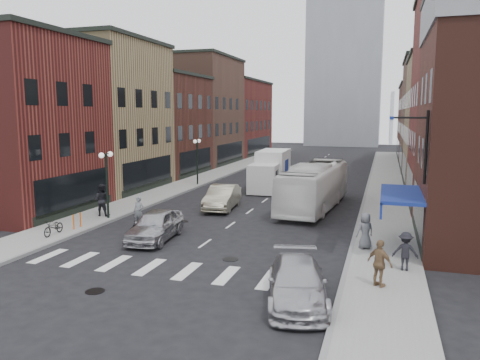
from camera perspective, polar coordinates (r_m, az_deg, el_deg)
name	(u,v)px	position (r m, az deg, el deg)	size (l,w,h in m)	color
ground	(197,249)	(22.45, -5.25, -8.40)	(160.00, 160.00, 0.00)	black
sidewalk_left	(203,178)	(45.54, -4.55, 0.18)	(3.00, 74.00, 0.15)	gray
sidewalk_right	(386,187)	(42.33, 17.35, -0.77)	(3.00, 74.00, 0.15)	gray
curb_left	(217,180)	(45.02, -2.78, 0.01)	(0.20, 74.00, 0.16)	gray
curb_right	(368,187)	(42.36, 15.31, -0.79)	(0.20, 74.00, 0.16)	gray
crosswalk_stripes	(169,269)	(19.84, -8.62, -10.70)	(12.00, 2.20, 0.01)	silver
bldg_left_near	(6,125)	(33.71, -26.61, 6.07)	(10.30, 9.20, 11.30)	maroon
bldg_left_mid_a	(94,116)	(41.09, -17.41, 7.48)	(10.30, 10.20, 12.30)	#A08558
bldg_left_mid_b	(151,125)	(49.67, -10.77, 6.61)	(10.30, 10.20, 10.30)	#472119
bldg_left_far_a	(193,111)	(59.60, -5.80, 8.39)	(10.30, 12.20, 13.30)	brown
bldg_left_far_b	(228,118)	(72.69, -1.43, 7.60)	(10.30, 16.20, 11.30)	maroon
bldg_right_mid_b	(469,122)	(44.37, 26.12, 6.40)	(10.30, 10.20, 11.30)	#A08558
bldg_right_far_a	(452,115)	(55.26, 24.44, 7.21)	(10.30, 12.20, 12.30)	brown
bldg_right_far_b	(438,122)	(69.19, 22.98, 6.51)	(10.30, 16.20, 10.30)	#472119
awning_blue	(397,196)	(22.68, 18.61, -1.80)	(1.80, 5.00, 0.78)	navy
billboard_sign	(394,119)	(20.36, 18.22, 7.05)	(1.52, 3.00, 3.70)	black
distant_tower	(347,18)	(99.95, 12.90, 18.71)	(14.00, 14.00, 50.00)	#9399A0
streetlamp_near	(107,172)	(28.77, -15.96, 0.92)	(0.32, 1.22, 4.11)	black
streetlamp_far	(197,153)	(41.13, -5.24, 3.30)	(0.32, 1.22, 4.11)	black
bike_rack	(77,221)	(27.10, -19.25, -4.73)	(0.08, 0.68, 0.80)	#D8590C
box_truck	(271,171)	(39.33, 3.76, 1.16)	(2.50, 7.51, 3.23)	silver
motorcycle_rider	(139,217)	(25.07, -12.17, -4.48)	(0.58, 2.05, 2.09)	black
transit_bus	(315,186)	(31.77, 9.09, -0.73)	(2.56, 10.96, 3.05)	white
sedan_left_near	(155,225)	(24.10, -10.27, -5.43)	(1.83, 4.54, 1.55)	#B4B4B9
sedan_left_far	(222,197)	(31.32, -2.18, -2.12)	(1.68, 4.83, 1.59)	#B2AC90
curb_car	(297,283)	(16.32, 6.98, -12.31)	(1.94, 4.78, 1.39)	#B3B2B7
parked_bicycle	(54,227)	(26.04, -21.76, -5.34)	(0.55, 1.57, 0.83)	black
ped_left_solo	(102,200)	(29.74, -16.49, -2.34)	(0.96, 0.55, 1.97)	black
ped_right_a	(405,251)	(19.95, 19.51, -8.19)	(1.01, 0.50, 1.56)	black
ped_right_b	(380,263)	(17.82, 16.68, -9.71)	(1.02, 0.51, 1.74)	brown
ped_right_c	(365,231)	(22.50, 15.02, -6.00)	(0.82, 0.53, 1.68)	#5B5D62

